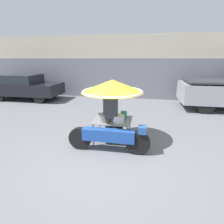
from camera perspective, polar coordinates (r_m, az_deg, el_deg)
name	(u,v)px	position (r m, az deg, el deg)	size (l,w,h in m)	color
ground_plane	(106,157)	(4.60, -2.01, -14.57)	(36.00, 36.00, 0.00)	slate
shopfront_building	(132,67)	(11.83, 6.41, 14.43)	(28.00, 2.06, 3.74)	#B2A893
vendor_motorcycle_cart	(112,97)	(4.85, 0.00, 4.93)	(2.20, 1.73, 1.85)	black
vendor_person	(111,114)	(4.90, -0.43, -0.75)	(0.38, 0.22, 1.62)	#4C473D
parked_car	(25,87)	(11.77, -26.42, 7.43)	(4.12, 1.79, 1.49)	black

